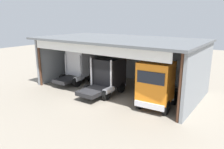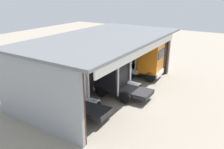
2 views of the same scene
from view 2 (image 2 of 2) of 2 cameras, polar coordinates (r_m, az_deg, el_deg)
name	(u,v)px [view 2 (image 2 of 2)]	position (r m, az deg, el deg)	size (l,w,h in m)	color
ground_plane	(139,99)	(19.74, 6.97, -6.20)	(80.00, 80.00, 0.00)	gray
workshop_shed	(94,52)	(20.79, -4.70, 5.81)	(15.89, 8.89, 5.13)	gray
truck_white_center_right_bay	(70,91)	(16.96, -10.81, -4.12)	(2.63, 4.94, 3.55)	white
truck_black_yard_outside	(115,76)	(19.85, 0.82, -0.46)	(2.73, 5.03, 3.45)	black
truck_orange_center_left_bay	(148,60)	(23.98, 9.19, 3.60)	(2.79, 4.77, 3.81)	orange
oil_drum	(60,85)	(21.92, -13.23, -2.55)	(0.58, 0.58, 0.90)	#194CB2
tool_cart	(98,70)	(25.09, -3.71, 1.04)	(0.90, 0.60, 1.00)	red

